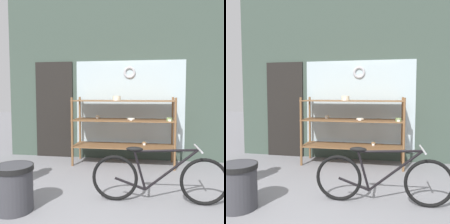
# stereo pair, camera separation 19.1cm
# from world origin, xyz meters

# --- Properties ---
(storefront_facade) EXTENTS (5.03, 0.13, 3.54)m
(storefront_facade) POSITION_xyz_m (-0.04, 3.00, 1.72)
(storefront_facade) COLOR #3D4C42
(storefront_facade) RESTS_ON ground_plane
(display_case) EXTENTS (1.99, 0.60, 1.37)m
(display_case) POSITION_xyz_m (0.12, 2.56, 0.83)
(display_case) COLOR brown
(display_case) RESTS_ON ground_plane
(bicycle) EXTENTS (1.74, 0.46, 0.74)m
(bicycle) POSITION_xyz_m (0.74, 0.87, 0.33)
(bicycle) COLOR black
(bicycle) RESTS_ON ground_plane
(trash_bin) EXTENTS (0.46, 0.46, 0.56)m
(trash_bin) POSITION_xyz_m (-0.97, 0.39, 0.31)
(trash_bin) COLOR #38383D
(trash_bin) RESTS_ON ground_plane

